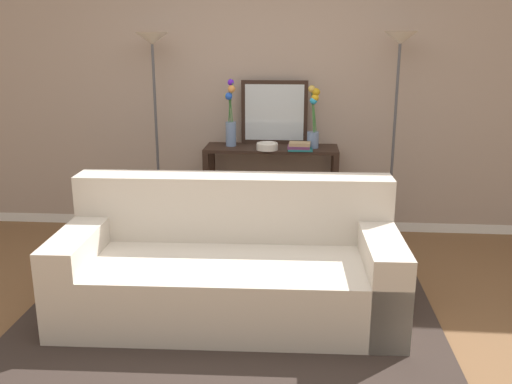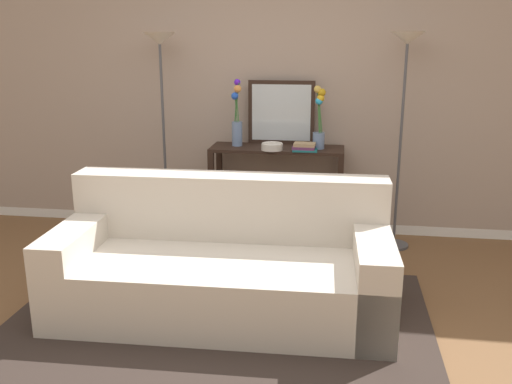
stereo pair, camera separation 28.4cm
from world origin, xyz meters
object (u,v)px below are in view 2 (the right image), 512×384
object	(u,v)px
couch	(224,267)
fruit_bowl	(272,146)
floor_lamp_right	(405,81)
book_row_under_console	(243,230)
wall_mirror	(281,113)
book_stack	(304,147)
vase_short_flowers	(319,122)
vase_tall_flowers	(237,120)
console_table	(277,177)
floor_lamp_left	(161,79)

from	to	relation	value
couch	fruit_bowl	world-z (taller)	fruit_bowl
floor_lamp_right	book_row_under_console	distance (m)	1.96
wall_mirror	book_stack	size ratio (longest dim) A/B	2.79
vase_short_flowers	vase_tall_flowers	bearing A→B (deg)	176.63
console_table	book_row_under_console	world-z (taller)	console_table
console_table	vase_tall_flowers	bearing A→B (deg)	176.83
couch	vase_short_flowers	size ratio (longest dim) A/B	4.05
couch	vase_short_flowers	xyz separation A→B (m)	(0.56, 1.43, 0.79)
console_table	book_stack	bearing A→B (deg)	-27.80
couch	book_row_under_console	distance (m)	1.47
vase_tall_flowers	vase_short_flowers	xyz separation A→B (m)	(0.73, -0.04, 0.00)
floor_lamp_right	book_stack	xyz separation A→B (m)	(-0.81, -0.08, -0.56)
couch	wall_mirror	world-z (taller)	wall_mirror
wall_mirror	book_row_under_console	xyz separation A→B (m)	(-0.33, -0.17, -1.09)
floor_lamp_left	vase_short_flowers	world-z (taller)	floor_lamp_left
console_table	floor_lamp_right	xyz separation A→B (m)	(1.06, -0.05, 0.87)
console_table	book_stack	size ratio (longest dim) A/B	5.48
floor_lamp_right	fruit_bowl	xyz separation A→B (m)	(-1.09, -0.08, -0.57)
book_stack	book_row_under_console	distance (m)	1.01
wall_mirror	fruit_bowl	bearing A→B (deg)	-98.88
floor_lamp_left	wall_mirror	distance (m)	1.11
book_stack	book_row_under_console	size ratio (longest dim) A/B	0.58
vase_tall_flowers	fruit_bowl	distance (m)	0.42
floor_lamp_right	book_row_under_console	world-z (taller)	floor_lamp_right
book_stack	console_table	bearing A→B (deg)	152.20
vase_short_flowers	wall_mirror	bearing A→B (deg)	151.60
vase_short_flowers	book_row_under_console	distance (m)	1.24
vase_tall_flowers	book_row_under_console	size ratio (longest dim) A/B	1.58
couch	floor_lamp_left	distance (m)	1.99
floor_lamp_left	book_row_under_console	distance (m)	1.57
floor_lamp_right	vase_short_flowers	size ratio (longest dim) A/B	3.36
vase_tall_flowers	vase_short_flowers	world-z (taller)	vase_tall_flowers
floor_lamp_right	wall_mirror	distance (m)	1.11
fruit_bowl	book_row_under_console	size ratio (longest dim) A/B	0.50
couch	floor_lamp_right	world-z (taller)	floor_lamp_right
wall_mirror	vase_tall_flowers	bearing A→B (deg)	-159.09
book_stack	floor_lamp_right	bearing A→B (deg)	5.68
floor_lamp_right	book_stack	world-z (taller)	floor_lamp_right
console_table	fruit_bowl	world-z (taller)	fruit_bowl
vase_tall_flowers	book_stack	size ratio (longest dim) A/B	2.73
floor_lamp_right	book_row_under_console	bearing A→B (deg)	177.86
floor_lamp_left	wall_mirror	size ratio (longest dim) A/B	3.06
vase_tall_flowers	book_row_under_console	world-z (taller)	vase_tall_flowers
console_table	fruit_bowl	xyz separation A→B (m)	(-0.03, -0.13, 0.30)
wall_mirror	vase_short_flowers	xyz separation A→B (m)	(0.35, -0.19, -0.05)
couch	floor_lamp_left	size ratio (longest dim) A/B	1.21
wall_mirror	book_row_under_console	size ratio (longest dim) A/B	1.61
floor_lamp_left	couch	bearing A→B (deg)	-59.26
console_table	floor_lamp_left	size ratio (longest dim) A/B	0.64
wall_mirror	book_row_under_console	bearing A→B (deg)	-152.84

